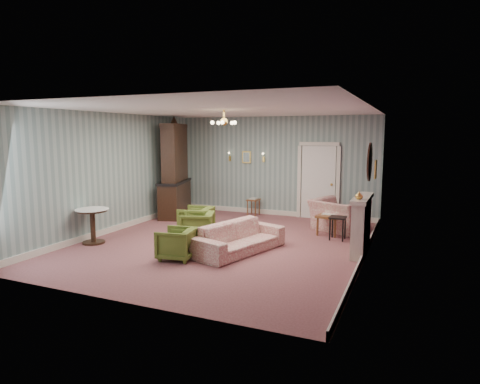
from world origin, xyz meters
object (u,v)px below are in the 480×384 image
at_px(wingback_chair, 339,210).
at_px(coffee_table, 331,223).
at_px(dresser, 174,168).
at_px(fireplace, 361,225).
at_px(olive_chair_a, 177,242).
at_px(olive_chair_c, 196,219).
at_px(side_table_black, 338,228).
at_px(olive_chair_b, 197,225).
at_px(sofa_chintz, 240,233).
at_px(pedestal_table, 93,226).

bearing_deg(wingback_chair, coffee_table, 93.25).
bearing_deg(dresser, fireplace, -34.51).
bearing_deg(dresser, olive_chair_a, -73.96).
relative_size(olive_chair_c, side_table_black, 1.36).
bearing_deg(wingback_chair, olive_chair_b, 63.37).
height_order(sofa_chintz, pedestal_table, sofa_chintz).
xyz_separation_m(sofa_chintz, side_table_black, (1.66, 1.77, -0.14)).
relative_size(wingback_chair, pedestal_table, 1.54).
relative_size(fireplace, side_table_black, 2.59).
xyz_separation_m(sofa_chintz, pedestal_table, (-3.23, -0.65, -0.02)).
bearing_deg(olive_chair_b, olive_chair_c, -169.39).
relative_size(dresser, fireplace, 2.03).
xyz_separation_m(sofa_chintz, fireplace, (2.28, 0.92, 0.17)).
relative_size(olive_chair_c, dresser, 0.26).
bearing_deg(olive_chair_a, coffee_table, 135.62).
xyz_separation_m(olive_chair_c, sofa_chintz, (1.56, -0.98, 0.04)).
xyz_separation_m(olive_chair_a, pedestal_table, (-2.30, 0.26, 0.06)).
height_order(dresser, pedestal_table, dresser).
xyz_separation_m(olive_chair_a, olive_chair_c, (-0.63, 1.89, 0.03)).
xyz_separation_m(dresser, coffee_table, (4.64, -0.34, -1.18)).
xyz_separation_m(olive_chair_c, dresser, (-1.68, 1.73, 1.06)).
distance_m(sofa_chintz, pedestal_table, 3.30).
distance_m(sofa_chintz, coffee_table, 2.77).
bearing_deg(fireplace, side_table_black, 125.77).
bearing_deg(olive_chair_c, sofa_chintz, 49.99).
relative_size(wingback_chair, side_table_black, 2.23).
xyz_separation_m(wingback_chair, fireplace, (0.75, -1.77, 0.05)).
bearing_deg(olive_chair_a, fireplace, 110.70).
bearing_deg(sofa_chintz, fireplace, -50.59).
xyz_separation_m(wingback_chair, side_table_black, (0.14, -0.92, -0.26)).
relative_size(dresser, side_table_black, 5.27).
distance_m(dresser, coffee_table, 4.80).
bearing_deg(side_table_black, pedestal_table, -153.75).
bearing_deg(olive_chair_b, olive_chair_a, -7.89).
bearing_deg(olive_chair_a, olive_chair_b, -176.46).
relative_size(coffee_table, side_table_black, 1.77).
distance_m(sofa_chintz, dresser, 4.35).
bearing_deg(fireplace, dresser, 161.87).
bearing_deg(coffee_table, olive_chair_a, -125.48).
xyz_separation_m(olive_chair_a, dresser, (-2.30, 3.63, 1.09)).
distance_m(olive_chair_b, pedestal_table, 2.28).
relative_size(olive_chair_b, dresser, 0.26).
bearing_deg(pedestal_table, olive_chair_a, -6.38).
distance_m(olive_chair_a, dresser, 4.43).
bearing_deg(dresser, wingback_chair, -16.83).
bearing_deg(coffee_table, olive_chair_c, -154.86).
bearing_deg(pedestal_table, wingback_chair, 34.99).
distance_m(olive_chair_a, pedestal_table, 2.32).
relative_size(sofa_chintz, wingback_chair, 1.73).
height_order(olive_chair_b, olive_chair_c, olive_chair_c).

